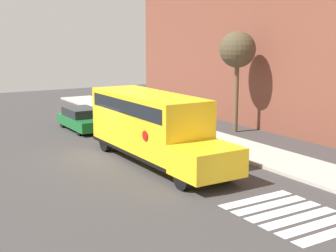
% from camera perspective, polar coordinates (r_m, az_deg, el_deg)
% --- Properties ---
extents(ground_plane, '(60.00, 60.00, 0.00)m').
position_cam_1_polar(ground_plane, '(23.79, -7.32, -3.59)').
color(ground_plane, '#3A3838').
extents(sidewalk_strip, '(44.00, 3.00, 0.15)m').
position_cam_1_polar(sidewalk_strip, '(26.99, 5.37, -1.64)').
color(sidewalk_strip, '#B2ADA3').
rests_on(sidewalk_strip, ground).
extents(building_backdrop, '(32.00, 4.00, 13.72)m').
position_cam_1_polar(building_backdrop, '(30.71, 15.60, 12.28)').
color(building_backdrop, brown).
rests_on(building_backdrop, ground).
extents(crosswalk_stripes, '(4.00, 3.20, 0.01)m').
position_cam_1_polar(crosswalk_stripes, '(16.58, 14.80, -10.40)').
color(crosswalk_stripes, white).
rests_on(crosswalk_stripes, ground).
extents(school_bus, '(9.73, 2.57, 3.24)m').
position_cam_1_polar(school_bus, '(22.17, -1.98, 0.26)').
color(school_bus, yellow).
rests_on(school_bus, ground).
extents(parked_car, '(4.57, 1.88, 1.39)m').
position_cam_1_polar(parked_car, '(30.38, -10.40, 0.84)').
color(parked_car, '#196B2D').
rests_on(parked_car, ground).
extents(tree_far_sidewalk, '(2.22, 2.22, 6.23)m').
position_cam_1_polar(tree_far_sidewalk, '(29.10, 8.47, 9.06)').
color(tree_far_sidewalk, brown).
rests_on(tree_far_sidewalk, ground).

